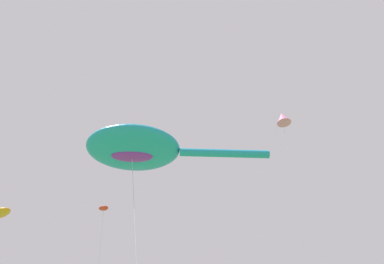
# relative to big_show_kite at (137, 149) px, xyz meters

# --- Properties ---
(big_show_kite) EXTENTS (10.02, 9.42, 18.02)m
(big_show_kite) POSITION_rel_big_show_kite_xyz_m (0.00, 0.00, 0.00)
(big_show_kite) COLOR #1E8CBF
(big_show_kite) RESTS_ON ground
(small_kite_diamond_red) EXTENTS (1.03, 1.72, 20.57)m
(small_kite_diamond_red) POSITION_rel_big_show_kite_xyz_m (6.87, -6.67, 2.75)
(small_kite_diamond_red) COLOR pink
(small_kite_diamond_red) RESTS_ON ground
(small_kite_box_yellow) EXTENTS (1.71, 0.79, 15.33)m
(small_kite_box_yellow) POSITION_rel_big_show_kite_xyz_m (0.87, 4.12, -2.71)
(small_kite_box_yellow) COLOR red
(small_kite_box_yellow) RESTS_ON ground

